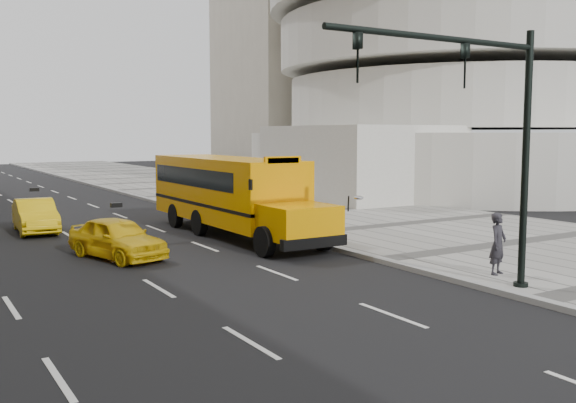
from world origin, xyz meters
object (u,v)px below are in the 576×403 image
taxi_near (117,238)px  pedestrian (498,244)px  school_bus (229,189)px  taxi_far (35,216)px  traffic_signal (487,127)px

taxi_near → pedestrian: pedestrian is taller
school_bus → taxi_near: size_ratio=2.98×
pedestrian → taxi_far: bearing=102.8°
school_bus → taxi_near: school_bus is taller
taxi_near → traffic_signal: bearing=-74.7°
school_bus → pedestrian: size_ratio=6.89×
school_bus → pedestrian: (2.69, -10.97, -0.78)m
taxi_near → taxi_far: (-1.21, 7.12, 0.01)m
traffic_signal → school_bus: bearing=93.2°
school_bus → traffic_signal: size_ratio=1.81×
school_bus → traffic_signal: (0.69, -12.22, 2.33)m
taxi_near → pedestrian: (7.91, -8.32, 0.33)m
traffic_signal → taxi_near: bearing=121.7°
pedestrian → traffic_signal: size_ratio=0.26×
pedestrian → traffic_signal: 3.89m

